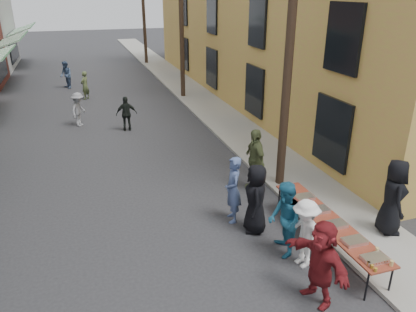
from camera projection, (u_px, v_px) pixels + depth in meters
ground at (170, 268)px, 9.14m from camera, size 120.00×120.00×0.00m
sidewalk at (195, 95)px, 23.73m from camera, size 2.20×60.00×0.10m
building_ochre at (303, 5)px, 22.72m from camera, size 10.00×28.00×10.00m
utility_pole_near at (290, 40)px, 11.29m from camera, size 0.26×0.26×9.00m
utility_pole_mid at (181, 16)px, 21.83m from camera, size 0.26×0.26×9.00m
utility_pole_far at (143, 7)px, 32.37m from camera, size 0.26×0.26×9.00m
serving_table at (328, 221)px, 9.66m from camera, size 0.70×4.00×0.75m
catering_tray_sausage at (375, 259)px, 8.18m from camera, size 0.50×0.33×0.08m
catering_tray_foil_b at (354, 241)px, 8.75m from camera, size 0.50×0.33×0.08m
catering_tray_buns at (335, 224)px, 9.37m from camera, size 0.50×0.33×0.08m
catering_tray_foil_d at (319, 210)px, 9.98m from camera, size 0.50×0.33×0.08m
catering_tray_buns_end at (304, 197)px, 10.59m from camera, size 0.50×0.33×0.08m
condiment_jar_a at (376, 270)px, 7.85m from camera, size 0.07×0.07×0.08m
condiment_jar_b at (372, 267)px, 7.94m from camera, size 0.07×0.07×0.08m
condiment_jar_c at (369, 264)px, 8.03m from camera, size 0.07×0.07×0.08m
cup_stack at (392, 263)px, 8.01m from camera, size 0.08×0.08×0.12m
guest_front_a at (256, 199)px, 10.24m from camera, size 0.84×1.04×1.84m
guest_front_b at (233, 190)px, 10.71m from camera, size 0.54×0.73×1.84m
guest_front_c at (285, 220)px, 9.32m from camera, size 0.87×1.02×1.83m
guest_front_d at (305, 234)px, 8.95m from camera, size 0.78×1.15×1.65m
guest_front_e at (255, 160)px, 12.38m from camera, size 0.48×1.16×1.98m
guest_queue_back at (321, 262)px, 7.88m from camera, size 0.83×1.75×1.81m
server at (393, 197)px, 10.00m from camera, size 0.96×1.13×1.96m
passerby_left at (79, 109)px, 18.35m from camera, size 0.98×1.15×1.55m
passerby_mid at (127, 114)px, 17.74m from camera, size 0.92×0.41×1.54m
passerby_right at (85, 85)px, 22.84m from camera, size 0.65×0.69×1.58m
passerby_far at (66, 75)px, 25.33m from camera, size 0.90×1.01×1.70m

